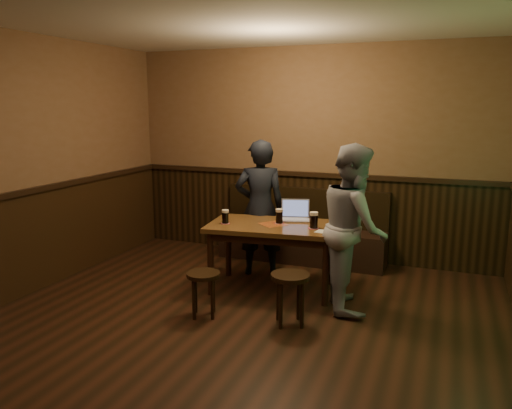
{
  "coord_description": "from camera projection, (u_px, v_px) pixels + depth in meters",
  "views": [
    {
      "loc": [
        1.75,
        -3.47,
        2.04
      ],
      "look_at": [
        -0.18,
        1.47,
        0.98
      ],
      "focal_mm": 35.0,
      "sensor_mm": 36.0,
      "label": 1
    }
  ],
  "objects": [
    {
      "name": "person_grey",
      "position": [
        354.0,
        227.0,
        5.0
      ],
      "size": [
        0.86,
        0.98,
        1.68
      ],
      "primitive_type": "imported",
      "rotation": [
        0.0,
        0.0,
        1.9
      ],
      "color": "#9A999F",
      "rests_on": "ground"
    },
    {
      "name": "pint_right",
      "position": [
        314.0,
        220.0,
        5.28
      ],
      "size": [
        0.12,
        0.12,
        0.18
      ],
      "color": "#A31433",
      "rests_on": "pub_table"
    },
    {
      "name": "menu",
      "position": [
        326.0,
        232.0,
        5.14
      ],
      "size": [
        0.23,
        0.17,
        0.0
      ],
      "primitive_type": "cube",
      "rotation": [
        0.0,
        0.0,
        -0.11
      ],
      "color": "silver",
      "rests_on": "pub_table"
    },
    {
      "name": "pint_mid",
      "position": [
        279.0,
        216.0,
        5.5
      ],
      "size": [
        0.11,
        0.11,
        0.17
      ],
      "color": "#A31433",
      "rests_on": "pub_table"
    },
    {
      "name": "bench",
      "position": [
        302.0,
        237.0,
        6.64
      ],
      "size": [
        2.2,
        0.5,
        0.95
      ],
      "color": "black",
      "rests_on": "ground"
    },
    {
      "name": "pub_table",
      "position": [
        273.0,
        233.0,
        5.5
      ],
      "size": [
        1.5,
        0.97,
        0.76
      ],
      "rotation": [
        0.0,
        0.0,
        0.12
      ],
      "color": "#552F18",
      "rests_on": "ground"
    },
    {
      "name": "laptop",
      "position": [
        295.0,
        215.0,
        5.69
      ],
      "size": [
        0.38,
        0.34,
        0.23
      ],
      "rotation": [
        0.0,
        0.0,
        0.29
      ],
      "color": "silver",
      "rests_on": "pub_table"
    },
    {
      "name": "stool_right",
      "position": [
        290.0,
        284.0,
        4.66
      ],
      "size": [
        0.47,
        0.47,
        0.5
      ],
      "rotation": [
        0.0,
        0.0,
        -0.34
      ],
      "color": "black",
      "rests_on": "ground"
    },
    {
      "name": "room",
      "position": [
        221.0,
        208.0,
        4.16
      ],
      "size": [
        5.04,
        6.04,
        2.84
      ],
      "color": "black",
      "rests_on": "ground"
    },
    {
      "name": "pint_left",
      "position": [
        225.0,
        217.0,
        5.5
      ],
      "size": [
        0.1,
        0.1,
        0.16
      ],
      "color": "#A31433",
      "rests_on": "pub_table"
    },
    {
      "name": "person_suit",
      "position": [
        260.0,
        208.0,
        6.01
      ],
      "size": [
        0.7,
        0.59,
        1.65
      ],
      "primitive_type": "imported",
      "rotation": [
        0.0,
        0.0,
        3.53
      ],
      "color": "black",
      "rests_on": "ground"
    },
    {
      "name": "stool_left",
      "position": [
        203.0,
        281.0,
        4.85
      ],
      "size": [
        0.43,
        0.43,
        0.45
      ],
      "rotation": [
        0.0,
        0.0,
        -0.38
      ],
      "color": "black",
      "rests_on": "ground"
    }
  ]
}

